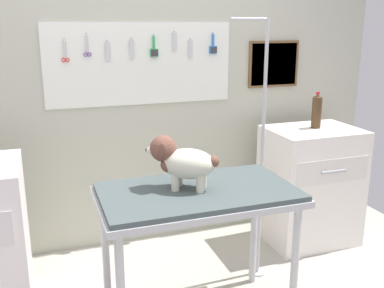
{
  "coord_description": "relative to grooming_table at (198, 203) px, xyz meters",
  "views": [
    {
      "loc": [
        -0.67,
        -1.98,
        1.67
      ],
      "look_at": [
        0.09,
        0.22,
        1.04
      ],
      "focal_mm": 41.73,
      "sensor_mm": 36.0,
      "label": 1
    }
  ],
  "objects": [
    {
      "name": "rear_wall_panel",
      "position": [
        -0.09,
        1.13,
        0.43
      ],
      "size": [
        4.0,
        0.11,
        2.3
      ],
      "color": "#B6B7A3",
      "rests_on": "ground"
    },
    {
      "name": "grooming_arm",
      "position": [
        0.55,
        0.33,
        0.07
      ],
      "size": [
        0.3,
        0.11,
        1.71
      ],
      "color": "#B7B7BC",
      "rests_on": "ground"
    },
    {
      "name": "soda_bottle",
      "position": [
        1.21,
        0.69,
        0.31
      ],
      "size": [
        0.07,
        0.07,
        0.27
      ],
      "color": "#462F1A",
      "rests_on": "cabinet_right"
    },
    {
      "name": "dog",
      "position": [
        -0.08,
        0.05,
        0.24
      ],
      "size": [
        0.38,
        0.3,
        0.29
      ],
      "color": "beige",
      "rests_on": "grooming_table"
    },
    {
      "name": "grooming_table",
      "position": [
        0.0,
        0.0,
        0.0
      ],
      "size": [
        1.08,
        0.61,
        0.81
      ],
      "color": "#B7B7BC",
      "rests_on": "ground"
    },
    {
      "name": "cabinet_right",
      "position": [
        1.17,
        0.66,
        -0.27
      ],
      "size": [
        0.68,
        0.54,
        0.9
      ],
      "color": "white",
      "rests_on": "ground"
    }
  ]
}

